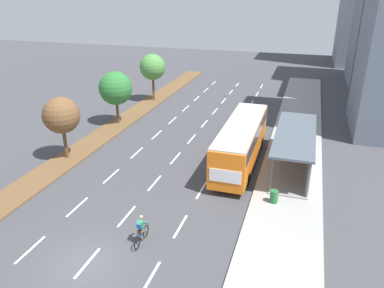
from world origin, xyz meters
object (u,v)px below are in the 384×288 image
at_px(bus_shelter, 298,147).
at_px(median_tree_second, 61,115).
at_px(bus, 241,139).
at_px(trash_bin, 274,196).
at_px(median_tree_third, 116,88).
at_px(median_tree_fourth, 153,67).
at_px(cyclist, 141,231).

height_order(bus_shelter, median_tree_second, median_tree_second).
xyz_separation_m(bus, trash_bin, (3.20, -5.39, -1.49)).
height_order(bus_shelter, median_tree_third, median_tree_third).
xyz_separation_m(median_tree_fourth, trash_bin, (16.69, -19.70, -3.60)).
relative_size(median_tree_second, trash_bin, 5.97).
bearing_deg(trash_bin, bus, 120.71).
relative_size(cyclist, median_tree_fourth, 0.32).
distance_m(bus_shelter, median_tree_second, 18.44).
bearing_deg(bus_shelter, bus, -177.26).
relative_size(cyclist, median_tree_second, 0.36).
bearing_deg(median_tree_third, bus, -21.73).
bearing_deg(bus_shelter, median_tree_third, 163.70).
bearing_deg(bus_shelter, cyclist, -122.77).
xyz_separation_m(bus_shelter, bus, (-4.28, -0.20, 0.20)).
distance_m(bus_shelter, median_tree_fourth, 22.80).
relative_size(bus, cyclist, 6.20).
xyz_separation_m(median_tree_second, median_tree_third, (-0.00, 8.84, 0.01)).
xyz_separation_m(cyclist, median_tree_fourth, (-10.20, 25.86, 3.38)).
bearing_deg(cyclist, median_tree_third, 121.50).
bearing_deg(bus_shelter, median_tree_second, -168.74).
bearing_deg(median_tree_second, median_tree_fourth, 89.26).
relative_size(bus_shelter, median_tree_third, 1.86).
distance_m(bus, median_tree_fourth, 19.78).
bearing_deg(cyclist, median_tree_fourth, 111.53).
xyz_separation_m(bus, median_tree_third, (-13.72, 5.47, 1.66)).
bearing_deg(median_tree_second, trash_bin, -6.77).
xyz_separation_m(median_tree_second, median_tree_fourth, (0.23, 17.69, 0.45)).
relative_size(bus_shelter, median_tree_fourth, 1.75).
relative_size(median_tree_fourth, trash_bin, 6.60).
bearing_deg(median_tree_fourth, median_tree_third, -91.47).
xyz_separation_m(bus_shelter, cyclist, (-7.57, -11.76, -1.08)).
bearing_deg(cyclist, bus, 74.11).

